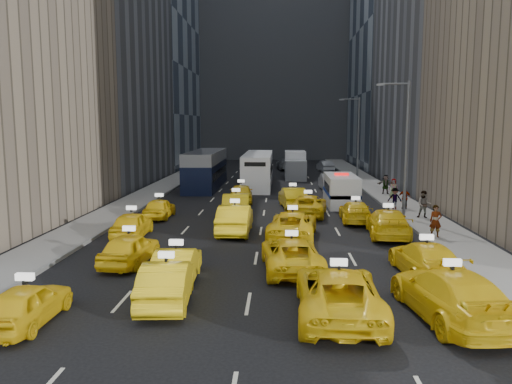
# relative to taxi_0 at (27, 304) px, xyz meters

# --- Properties ---
(ground) EXTENTS (160.00, 160.00, 0.00)m
(ground) POSITION_rel_taxi_0_xyz_m (6.82, 6.17, -0.67)
(ground) COLOR black
(ground) RESTS_ON ground
(sidewalk_west) EXTENTS (3.00, 90.00, 0.15)m
(sidewalk_west) POSITION_rel_taxi_0_xyz_m (-3.68, 31.17, -0.59)
(sidewalk_west) COLOR gray
(sidewalk_west) RESTS_ON ground
(sidewalk_east) EXTENTS (3.00, 90.00, 0.15)m
(sidewalk_east) POSITION_rel_taxi_0_xyz_m (17.32, 31.17, -0.59)
(sidewalk_east) COLOR gray
(sidewalk_east) RESTS_ON ground
(curb_west) EXTENTS (0.15, 90.00, 0.18)m
(curb_west) POSITION_rel_taxi_0_xyz_m (-2.23, 31.17, -0.58)
(curb_west) COLOR slate
(curb_west) RESTS_ON ground
(curb_east) EXTENTS (0.15, 90.00, 0.18)m
(curb_east) POSITION_rel_taxi_0_xyz_m (15.87, 31.17, -0.58)
(curb_east) COLOR slate
(curb_east) RESTS_ON ground
(building_west_far) EXTENTS (16.00, 22.00, 42.00)m
(building_west_far) POSITION_rel_taxi_0_xyz_m (-13.68, 60.17, 20.33)
(building_west_far) COLOR #2D3847
(building_west_far) RESTS_ON ground
(building_backdrop) EXTENTS (30.00, 12.00, 40.00)m
(building_backdrop) POSITION_rel_taxi_0_xyz_m (6.82, 78.17, 19.33)
(building_backdrop) COLOR slate
(building_backdrop) RESTS_ON ground
(streetlight_near) EXTENTS (2.15, 0.22, 9.00)m
(streetlight_near) POSITION_rel_taxi_0_xyz_m (16.01, 18.17, 4.25)
(streetlight_near) COLOR #595B60
(streetlight_near) RESTS_ON ground
(streetlight_far) EXTENTS (2.15, 0.22, 9.00)m
(streetlight_far) POSITION_rel_taxi_0_xyz_m (16.01, 38.17, 4.25)
(streetlight_far) COLOR #595B60
(streetlight_far) RESTS_ON ground
(taxi_0) EXTENTS (1.64, 3.94, 1.33)m
(taxi_0) POSITION_rel_taxi_0_xyz_m (0.00, 0.00, 0.00)
(taxi_0) COLOR yellow
(taxi_0) RESTS_ON ground
(taxi_1) EXTENTS (2.00, 4.72, 1.51)m
(taxi_1) POSITION_rel_taxi_0_xyz_m (3.96, 2.14, 0.09)
(taxi_1) COLOR yellow
(taxi_1) RESTS_ON ground
(taxi_2) EXTENTS (2.78, 5.81, 1.60)m
(taxi_2) POSITION_rel_taxi_0_xyz_m (9.84, 1.16, 0.13)
(taxi_2) COLOR yellow
(taxi_2) RESTS_ON ground
(taxi_3) EXTENTS (3.08, 6.01, 1.67)m
(taxi_3) POSITION_rel_taxi_0_xyz_m (13.42, 1.05, 0.17)
(taxi_3) COLOR yellow
(taxi_3) RESTS_ON ground
(taxi_4) EXTENTS (2.07, 4.33, 1.43)m
(taxi_4) POSITION_rel_taxi_0_xyz_m (1.21, 6.85, 0.05)
(taxi_4) COLOR yellow
(taxi_4) RESTS_ON ground
(taxi_5) EXTENTS (1.70, 4.39, 1.43)m
(taxi_5) POSITION_rel_taxi_0_xyz_m (3.85, 4.34, 0.05)
(taxi_5) COLOR yellow
(taxi_5) RESTS_ON ground
(taxi_6) EXTENTS (2.83, 5.33, 1.43)m
(taxi_6) POSITION_rel_taxi_0_xyz_m (8.43, 6.23, 0.05)
(taxi_6) COLOR yellow
(taxi_6) RESTS_ON ground
(taxi_7) EXTENTS (2.29, 5.10, 1.45)m
(taxi_7) POSITION_rel_taxi_0_xyz_m (13.93, 5.61, 0.06)
(taxi_7) COLOR yellow
(taxi_7) RESTS_ON ground
(taxi_8) EXTENTS (1.83, 4.27, 1.44)m
(taxi_8) POSITION_rel_taxi_0_xyz_m (-0.29, 12.23, 0.05)
(taxi_8) COLOR yellow
(taxi_8) RESTS_ON ground
(taxi_9) EXTENTS (1.81, 5.10, 1.67)m
(taxi_9) POSITION_rel_taxi_0_xyz_m (5.36, 13.49, 0.17)
(taxi_9) COLOR yellow
(taxi_9) RESTS_ON ground
(taxi_10) EXTENTS (3.04, 5.59, 1.49)m
(taxi_10) POSITION_rel_taxi_0_xyz_m (8.64, 12.46, 0.08)
(taxi_10) COLOR yellow
(taxi_10) RESTS_ON ground
(taxi_11) EXTENTS (2.58, 5.46, 1.54)m
(taxi_11) POSITION_rel_taxi_0_xyz_m (13.98, 13.11, 0.10)
(taxi_11) COLOR yellow
(taxi_11) RESTS_ON ground
(taxi_12) EXTENTS (1.61, 3.95, 1.34)m
(taxi_12) POSITION_rel_taxi_0_xyz_m (-0.11, 17.92, 0.01)
(taxi_12) COLOR yellow
(taxi_12) RESTS_ON ground
(taxi_13) EXTENTS (2.01, 5.04, 1.63)m
(taxi_13) POSITION_rel_taxi_0_xyz_m (4.98, 18.56, 0.15)
(taxi_13) COLOR yellow
(taxi_13) RESTS_ON ground
(taxi_14) EXTENTS (3.05, 5.41, 1.43)m
(taxi_14) POSITION_rel_taxi_0_xyz_m (9.88, 19.38, 0.05)
(taxi_14) COLOR yellow
(taxi_14) RESTS_ON ground
(taxi_15) EXTENTS (2.06, 4.65, 1.33)m
(taxi_15) POSITION_rel_taxi_0_xyz_m (12.80, 17.20, -0.00)
(taxi_15) COLOR yellow
(taxi_15) RESTS_ON ground
(taxi_16) EXTENTS (2.12, 4.61, 1.53)m
(taxi_16) POSITION_rel_taxi_0_xyz_m (4.86, 24.73, 0.10)
(taxi_16) COLOR yellow
(taxi_16) RESTS_ON ground
(taxi_17) EXTENTS (2.20, 4.83, 1.54)m
(taxi_17) POSITION_rel_taxi_0_xyz_m (8.91, 22.55, 0.10)
(taxi_17) COLOR yellow
(taxi_17) RESTS_ON ground
(nypd_van) EXTENTS (2.96, 6.08, 2.51)m
(nypd_van) POSITION_rel_taxi_0_xyz_m (12.69, 23.86, 0.47)
(nypd_van) COLOR silver
(nypd_van) RESTS_ON ground
(double_decker) EXTENTS (3.01, 12.32, 3.57)m
(double_decker) POSITION_rel_taxi_0_xyz_m (0.65, 34.14, 1.11)
(double_decker) COLOR black
(double_decker) RESTS_ON ground
(city_bus) EXTENTS (3.95, 13.07, 3.32)m
(city_bus) POSITION_rel_taxi_0_xyz_m (5.76, 35.50, 0.98)
(city_bus) COLOR white
(city_bus) RESTS_ON ground
(box_truck) EXTENTS (2.87, 6.99, 3.12)m
(box_truck) POSITION_rel_taxi_0_xyz_m (9.74, 42.99, 0.87)
(box_truck) COLOR white
(box_truck) RESTS_ON ground
(misc_car_0) EXTENTS (1.83, 4.89, 1.60)m
(misc_car_0) POSITION_rel_taxi_0_xyz_m (12.68, 32.88, 0.13)
(misc_car_0) COLOR #9EA1A6
(misc_car_0) RESTS_ON ground
(misc_car_1) EXTENTS (2.86, 6.02, 1.66)m
(misc_car_1) POSITION_rel_taxi_0_xyz_m (-0.31, 45.31, 0.16)
(misc_car_1) COLOR black
(misc_car_1) RESTS_ON ground
(misc_car_2) EXTENTS (2.95, 5.83, 1.62)m
(misc_car_2) POSITION_rel_taxi_0_xyz_m (8.79, 53.67, 0.15)
(misc_car_2) COLOR slate
(misc_car_2) RESTS_ON ground
(misc_car_3) EXTENTS (1.82, 4.38, 1.48)m
(misc_car_3) POSITION_rel_taxi_0_xyz_m (5.01, 51.00, 0.08)
(misc_car_3) COLOR black
(misc_car_3) RESTS_ON ground
(misc_car_4) EXTENTS (2.11, 4.58, 1.46)m
(misc_car_4) POSITION_rel_taxi_0_xyz_m (13.99, 51.34, 0.06)
(misc_car_4) COLOR #9FA2A7
(misc_car_4) RESTS_ON ground
(pedestrian_0) EXTENTS (0.68, 0.49, 1.76)m
(pedestrian_0) POSITION_rel_taxi_0_xyz_m (16.40, 12.38, 0.36)
(pedestrian_0) COLOR gray
(pedestrian_0) RESTS_ON sidewalk_east
(pedestrian_1) EXTENTS (0.99, 0.75, 1.80)m
(pedestrian_1) POSITION_rel_taxi_0_xyz_m (17.36, 17.98, 0.39)
(pedestrian_1) COLOR gray
(pedestrian_1) RESTS_ON sidewalk_east
(pedestrian_2) EXTENTS (1.08, 0.69, 1.56)m
(pedestrian_2) POSITION_rel_taxi_0_xyz_m (16.25, 21.39, 0.26)
(pedestrian_2) COLOR gray
(pedestrian_2) RESTS_ON sidewalk_east
(pedestrian_3) EXTENTS (1.04, 0.75, 1.62)m
(pedestrian_3) POSITION_rel_taxi_0_xyz_m (16.98, 21.56, 0.29)
(pedestrian_3) COLOR gray
(pedestrian_3) RESTS_ON sidewalk_east
(pedestrian_4) EXTENTS (0.88, 0.64, 1.63)m
(pedestrian_4) POSITION_rel_taxi_0_xyz_m (17.37, 26.84, 0.30)
(pedestrian_4) COLOR gray
(pedestrian_4) RESTS_ON sidewalk_east
(pedestrian_5) EXTENTS (1.59, 0.56, 1.68)m
(pedestrian_5) POSITION_rel_taxi_0_xyz_m (17.27, 29.43, 0.33)
(pedestrian_5) COLOR gray
(pedestrian_5) RESTS_ON sidewalk_east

